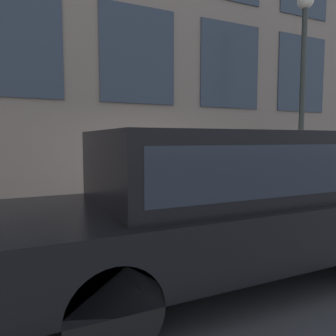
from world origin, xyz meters
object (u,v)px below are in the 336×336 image
object	(u,v)px
person	(151,180)
parked_truck_black_near	(229,194)
fire_hydrant	(186,207)
street_lamp	(303,74)

from	to	relation	value
person	parked_truck_black_near	bearing A→B (deg)	18.00
fire_hydrant	person	world-z (taller)	person
parked_truck_black_near	street_lamp	distance (m)	4.82
person	street_lamp	bearing A→B (deg)	105.45
person	street_lamp	distance (m)	4.36
parked_truck_black_near	street_lamp	world-z (taller)	street_lamp
fire_hydrant	street_lamp	xyz separation A→B (m)	(0.55, -3.30, 2.67)
person	fire_hydrant	bearing A→B (deg)	54.02
fire_hydrant	street_lamp	size ratio (longest dim) A/B	0.15
person	parked_truck_black_near	size ratio (longest dim) A/B	0.25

